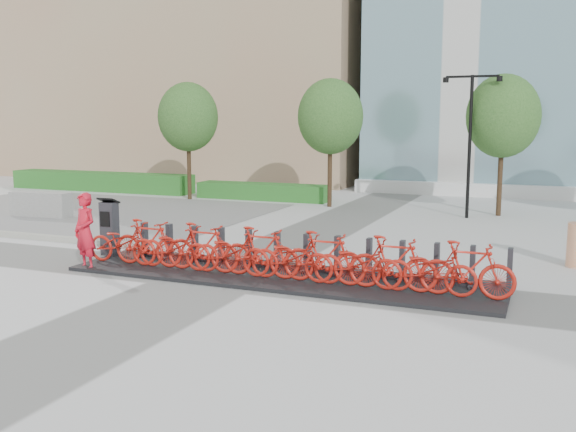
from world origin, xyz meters
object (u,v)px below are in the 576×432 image
at_px(worker_red, 85,232).
at_px(jersey_barrier, 41,204).
at_px(bike_0, 123,243).
at_px(kiosk, 110,227).

xyz_separation_m(worker_red, jersey_barrier, (-7.15, 6.18, -0.46)).
bearing_deg(bike_0, kiosk, 52.63).
height_order(bike_0, kiosk, kiosk).
bearing_deg(kiosk, worker_red, -79.91).
bearing_deg(worker_red, bike_0, 64.39).
bearing_deg(worker_red, jersey_barrier, 156.33).
relative_size(bike_0, jersey_barrier, 0.82).
bearing_deg(worker_red, kiosk, 121.09).
xyz_separation_m(bike_0, worker_red, (-0.57, -0.62, 0.33)).
distance_m(bike_0, kiosk, 1.14).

